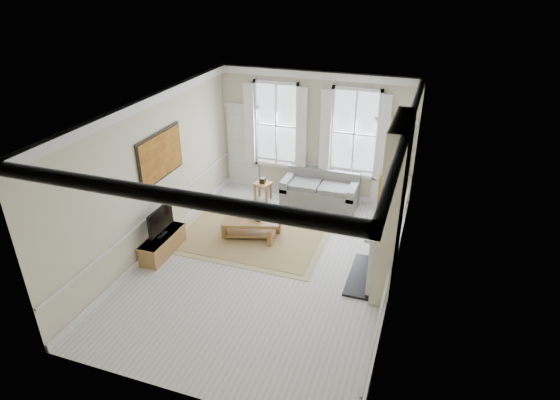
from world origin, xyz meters
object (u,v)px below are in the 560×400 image
at_px(side_table, 263,186).
at_px(tv_stand, 163,244).
at_px(coffee_table, 251,221).
at_px(sofa, 320,191).

relative_size(side_table, tv_stand, 0.41).
height_order(coffee_table, tv_stand, coffee_table).
bearing_deg(tv_stand, side_table, 70.24).
bearing_deg(tv_stand, coffee_table, 40.02).
bearing_deg(side_table, tv_stand, -109.76).
xyz_separation_m(coffee_table, tv_stand, (-1.57, -1.32, -0.18)).
distance_m(sofa, side_table, 1.55).
xyz_separation_m(side_table, coffee_table, (0.42, -1.87, 0.01)).
bearing_deg(sofa, coffee_table, -117.18).
distance_m(coffee_table, tv_stand, 2.06).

